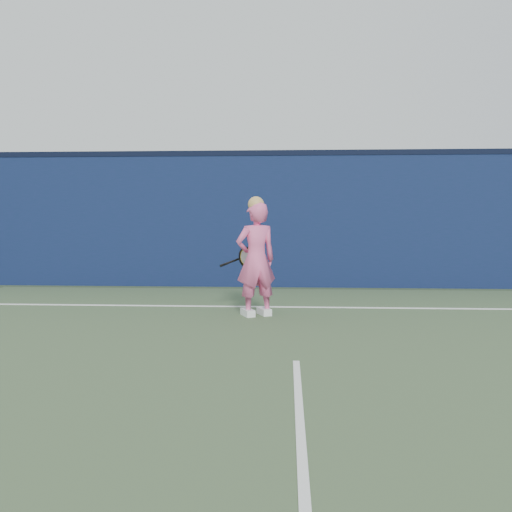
{
  "coord_description": "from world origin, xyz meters",
  "views": [
    {
      "loc": [
        -0.09,
        -4.0,
        1.37
      ],
      "look_at": [
        -0.51,
        3.32,
        0.82
      ],
      "focal_mm": 38.0,
      "sensor_mm": 36.0,
      "label": 1
    }
  ],
  "objects": [
    {
      "name": "court_lines",
      "position": [
        0.0,
        -0.33,
        0.01
      ],
      "size": [
        11.0,
        12.04,
        0.01
      ],
      "color": "white",
      "rests_on": "court_surface"
    },
    {
      "name": "wall_cap",
      "position": [
        0.0,
        6.5,
        2.55
      ],
      "size": [
        24.0,
        0.42,
        0.1
      ],
      "primitive_type": "cube",
      "color": "black",
      "rests_on": "backstop_wall"
    },
    {
      "name": "ground",
      "position": [
        0.0,
        0.0,
        0.0
      ],
      "size": [
        80.0,
        80.0,
        0.0
      ],
      "primitive_type": "plane",
      "color": "#2D4027",
      "rests_on": "ground"
    },
    {
      "name": "racket",
      "position": [
        -0.71,
        3.75,
        0.77
      ],
      "size": [
        0.48,
        0.37,
        0.3
      ],
      "rotation": [
        0.0,
        0.0,
        0.54
      ],
      "color": "black",
      "rests_on": "ground"
    },
    {
      "name": "backstop_wall",
      "position": [
        0.0,
        6.5,
        1.25
      ],
      "size": [
        24.0,
        0.4,
        2.5
      ],
      "primitive_type": "cube",
      "color": "#0D1C3D",
      "rests_on": "ground"
    },
    {
      "name": "player",
      "position": [
        -0.51,
        3.32,
        0.78
      ],
      "size": [
        0.67,
        0.57,
        1.63
      ],
      "rotation": [
        0.0,
        0.0,
        3.56
      ],
      "color": "#F05D98",
      "rests_on": "ground"
    }
  ]
}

